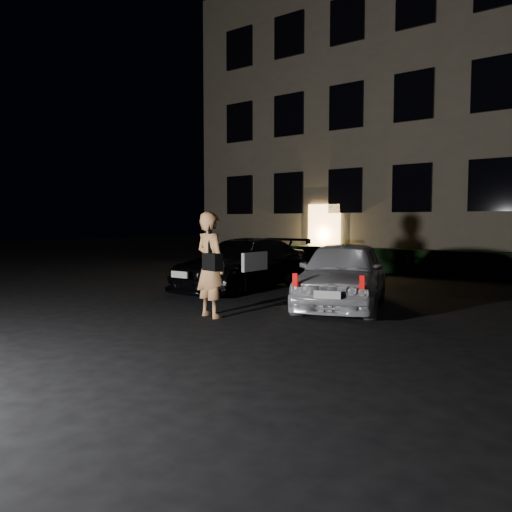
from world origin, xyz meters
The scene contains 6 objects.
ground centered at (0.00, 0.00, 0.00)m, with size 80.00×80.00×0.00m, color black.
building centered at (0.00, 14.99, 6.00)m, with size 20.00×8.11×12.00m.
hedge centered at (0.00, 10.50, 0.42)m, with size 15.00×0.70×0.85m, color black.
sedan centered at (-2.11, 3.95, 0.68)m, with size 2.10×4.81×1.36m.
hatch centered at (1.36, 3.00, 0.71)m, with size 2.95×4.47×1.41m.
man centered at (-0.10, 0.42, 1.00)m, with size 0.84×0.63×2.00m.
Camera 1 is at (6.22, -6.59, 1.81)m, focal length 35.00 mm.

